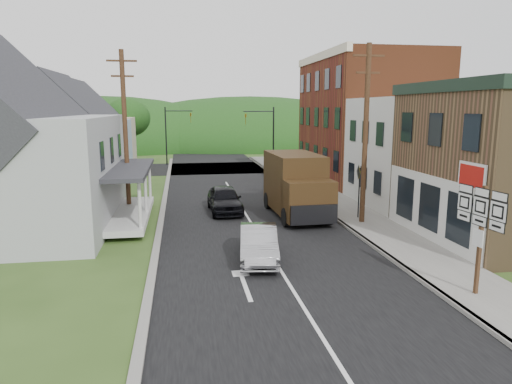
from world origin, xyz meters
name	(u,v)px	position (x,y,z in m)	size (l,w,h in m)	color
ground	(268,250)	(0.00, 0.00, 0.00)	(120.00, 120.00, 0.00)	#2D4719
road	(238,202)	(0.00, 10.00, 0.00)	(9.00, 90.00, 0.02)	black
cross_road	(217,168)	(0.00, 27.00, 0.00)	(60.00, 9.00, 0.02)	black
sidewalk_right	(338,205)	(5.90, 8.00, 0.07)	(2.80, 55.00, 0.15)	slate
curb_right	(317,205)	(4.55, 8.00, 0.07)	(0.20, 55.00, 0.15)	slate
curb_left	(163,211)	(-4.65, 8.00, 0.06)	(0.30, 55.00, 0.12)	slate
storefront_white	(427,152)	(11.30, 7.50, 3.25)	(8.00, 7.00, 6.50)	silver
storefront_red	(366,119)	(11.30, 17.00, 5.00)	(8.00, 12.00, 10.00)	brown
house_gray	(6,143)	(-12.00, 6.00, 4.23)	(10.20, 12.24, 8.35)	#ADAFB2
house_blue	(77,139)	(-11.00, 17.00, 3.69)	(7.14, 8.16, 7.28)	#98B6D0
house_cream	(93,132)	(-11.50, 26.00, 3.69)	(7.14, 8.16, 7.28)	beige
utility_pole_right	(365,133)	(5.60, 3.50, 4.66)	(1.60, 0.26, 9.00)	#472D19
utility_pole_left	(125,131)	(-6.50, 8.00, 4.66)	(1.60, 0.26, 9.00)	#472D19
traffic_signal_right	(266,132)	(4.30, 23.50, 3.76)	(2.87, 0.20, 6.00)	black
traffic_signal_left	(173,129)	(-4.30, 30.50, 3.76)	(2.87, 0.20, 6.00)	black
tree_left_d	(127,118)	(-9.00, 32.00, 4.88)	(4.80, 4.80, 6.94)	#382616
forested_ridge	(203,146)	(0.00, 55.00, 0.00)	(90.00, 30.00, 16.00)	#163811
silver_sedan	(259,244)	(-0.60, -1.22, 0.67)	(1.41, 4.06, 1.34)	#A8A8AD
dark_sedan	(225,199)	(-1.11, 7.39, 0.75)	(1.77, 4.39, 1.49)	black
delivery_van	(297,185)	(2.70, 5.79, 1.74)	(2.70, 6.20, 3.43)	#301F0D
route_sign_cluster	(480,225)	(5.51, -5.88, 2.38)	(0.28, 1.96, 3.44)	#472D19
warning_sign	(359,184)	(5.72, 4.37, 1.96)	(0.18, 0.78, 2.84)	black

